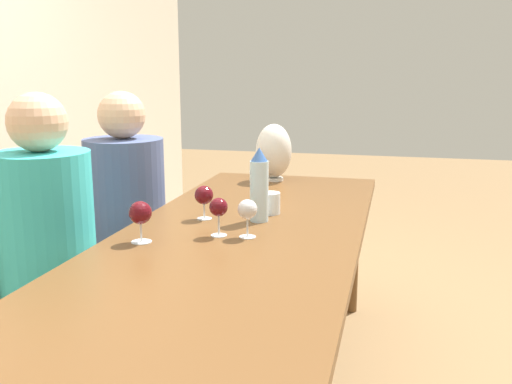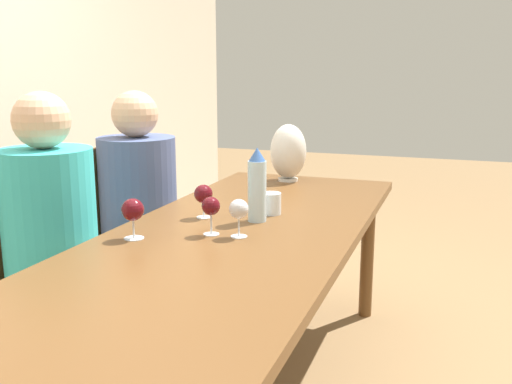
{
  "view_description": "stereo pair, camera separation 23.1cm",
  "coord_description": "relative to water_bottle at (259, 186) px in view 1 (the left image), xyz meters",
  "views": [
    {
      "loc": [
        -1.96,
        -0.54,
        1.32
      ],
      "look_at": [
        0.23,
        0.0,
        0.83
      ],
      "focal_mm": 40.0,
      "sensor_mm": 36.0,
      "label": 1
    },
    {
      "loc": [
        -1.9,
        -0.76,
        1.32
      ],
      "look_at": [
        0.23,
        0.0,
        0.83
      ],
      "focal_mm": 40.0,
      "sensor_mm": 36.0,
      "label": 2
    }
  ],
  "objects": [
    {
      "name": "chair_far",
      "position": [
        0.36,
        0.83,
        -0.36
      ],
      "size": [
        0.44,
        0.44,
        0.94
      ],
      "color": "brown",
      "rests_on": "ground_plane"
    },
    {
      "name": "person_near",
      "position": [
        -0.3,
        0.74,
        -0.21
      ],
      "size": [
        0.36,
        0.36,
        1.24
      ],
      "color": "#2D2D38",
      "rests_on": "ground_plane"
    },
    {
      "name": "vase",
      "position": [
        0.84,
        0.12,
        0.01
      ],
      "size": [
        0.19,
        0.19,
        0.3
      ],
      "color": "silver",
      "rests_on": "dining_table"
    },
    {
      "name": "wine_glass_3",
      "position": [
        -0.23,
        -0.01,
        -0.04
      ],
      "size": [
        0.07,
        0.07,
        0.14
      ],
      "color": "silver",
      "rests_on": "dining_table"
    },
    {
      "name": "dining_table",
      "position": [
        -0.15,
        0.03,
        -0.21
      ],
      "size": [
        2.3,
        0.88,
        0.73
      ],
      "color": "brown",
      "rests_on": "ground_plane"
    },
    {
      "name": "wine_glass_1",
      "position": [
        -0.02,
        0.22,
        -0.05
      ],
      "size": [
        0.08,
        0.08,
        0.14
      ],
      "color": "silver",
      "rests_on": "dining_table"
    },
    {
      "name": "water_tumbler",
      "position": [
        0.13,
        -0.02,
        -0.1
      ],
      "size": [
        0.08,
        0.08,
        0.09
      ],
      "color": "silver",
      "rests_on": "dining_table"
    },
    {
      "name": "chair_near",
      "position": [
        -0.3,
        0.83,
        -0.36
      ],
      "size": [
        0.44,
        0.44,
        0.94
      ],
      "color": "brown",
      "rests_on": "ground_plane"
    },
    {
      "name": "water_bottle",
      "position": [
        0.0,
        0.0,
        0.0
      ],
      "size": [
        0.07,
        0.07,
        0.29
      ],
      "color": "silver",
      "rests_on": "dining_table"
    },
    {
      "name": "wine_glass_2",
      "position": [
        -0.37,
        0.33,
        -0.04
      ],
      "size": [
        0.08,
        0.08,
        0.15
      ],
      "color": "silver",
      "rests_on": "dining_table"
    },
    {
      "name": "wine_glass_0",
      "position": [
        -0.24,
        0.09,
        -0.04
      ],
      "size": [
        0.07,
        0.07,
        0.14
      ],
      "color": "silver",
      "rests_on": "dining_table"
    },
    {
      "name": "person_far",
      "position": [
        0.36,
        0.74,
        -0.23
      ],
      "size": [
        0.38,
        0.38,
        1.22
      ],
      "color": "#2D2D38",
      "rests_on": "ground_plane"
    }
  ]
}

